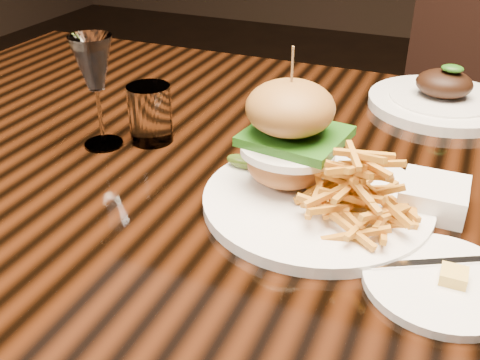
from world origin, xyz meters
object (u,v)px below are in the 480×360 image
at_px(dining_table, 296,210).
at_px(wine_glass, 94,67).
at_px(burger_plate, 318,169).
at_px(far_dish, 441,100).
at_px(chair_far, 465,106).

relative_size(dining_table, wine_glass, 9.40).
xyz_separation_m(burger_plate, far_dish, (0.11, 0.40, -0.04)).
distance_m(far_dish, chair_far, 0.63).
xyz_separation_m(dining_table, chair_far, (0.21, 0.89, -0.13)).
bearing_deg(dining_table, far_dish, 61.33).
xyz_separation_m(dining_table, burger_plate, (0.05, -0.09, 0.13)).
relative_size(dining_table, chair_far, 1.68).
relative_size(wine_glass, far_dish, 0.68).
bearing_deg(burger_plate, dining_table, 139.31).
relative_size(burger_plate, far_dish, 1.16).
height_order(dining_table, wine_glass, wine_glass).
distance_m(wine_glass, far_dish, 0.59).
relative_size(far_dish, chair_far, 0.26).
height_order(dining_table, chair_far, chair_far).
bearing_deg(dining_table, wine_glass, -169.91).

